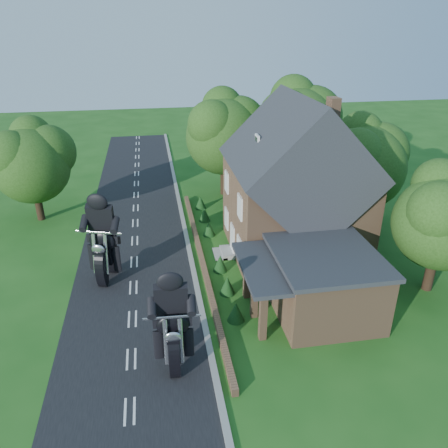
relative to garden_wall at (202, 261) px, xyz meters
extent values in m
plane|color=#1D5016|center=(-4.30, -5.00, -0.20)|extent=(120.00, 120.00, 0.00)
cube|color=black|center=(-4.30, -5.00, -0.19)|extent=(7.00, 80.00, 0.02)
cube|color=gray|center=(-0.65, -5.00, -0.14)|extent=(0.30, 80.00, 0.12)
cube|color=brown|center=(0.00, 0.00, 0.00)|extent=(0.30, 22.00, 0.40)
cube|color=brown|center=(6.20, 1.00, 2.80)|extent=(8.00, 8.00, 6.00)
cube|color=#25272C|center=(6.20, 1.00, 5.80)|extent=(8.48, 8.64, 8.48)
cube|color=brown|center=(8.20, 1.00, 9.00)|extent=(0.60, 0.90, 1.60)
cube|color=white|center=(3.60, 1.00, 7.30)|extent=(0.12, 0.80, 0.90)
cube|color=black|center=(3.54, 1.00, 7.30)|extent=(0.04, 0.55, 0.65)
cube|color=white|center=(2.14, 1.00, 0.85)|extent=(0.10, 1.10, 2.10)
cube|color=gray|center=(1.80, 1.00, -0.05)|extent=(0.80, 1.60, 0.30)
cube|color=gray|center=(1.30, 1.00, -0.12)|extent=(0.80, 1.60, 0.15)
cube|color=white|center=(2.14, -1.20, 1.40)|extent=(0.10, 1.10, 1.40)
cube|color=black|center=(2.12, -1.20, 1.40)|extent=(0.04, 0.92, 1.22)
cube|color=white|center=(2.14, 3.20, 1.40)|extent=(0.10, 1.10, 1.40)
cube|color=black|center=(2.12, 3.20, 1.40)|extent=(0.04, 0.92, 1.22)
cube|color=white|center=(2.14, -1.20, 4.10)|extent=(0.10, 1.10, 1.40)
cube|color=black|center=(2.12, -1.20, 4.10)|extent=(0.04, 0.92, 1.22)
cube|color=white|center=(2.14, 3.20, 4.10)|extent=(0.10, 1.10, 1.40)
cube|color=black|center=(2.12, 3.20, 4.10)|extent=(0.04, 0.92, 1.22)
cube|color=brown|center=(5.70, -5.80, 1.40)|extent=(5.00, 5.60, 3.20)
cube|color=#25272C|center=(5.70, -5.80, 3.12)|extent=(5.30, 5.94, 0.24)
cube|color=#25272C|center=(2.60, -5.80, 2.75)|extent=(2.60, 5.32, 0.22)
cube|color=brown|center=(2.00, -7.60, 1.20)|extent=(0.35, 0.35, 2.80)
cube|color=brown|center=(2.00, -5.80, 1.20)|extent=(0.35, 0.35, 2.80)
cube|color=brown|center=(2.00, -4.00, 1.20)|extent=(0.35, 0.35, 2.80)
cylinder|color=black|center=(12.70, -5.00, 1.20)|extent=(0.56, 0.56, 2.80)
sphere|color=#1F4212|center=(12.70, -5.00, 4.03)|extent=(5.20, 5.20, 5.20)
sphere|color=#1F4212|center=(11.79, -5.78, 5.07)|extent=(3.22, 3.22, 3.22)
sphere|color=#1F4212|center=(12.80, -3.96, 5.85)|extent=(2.86, 2.86, 2.86)
cylinder|color=black|center=(12.20, 3.50, 1.30)|extent=(0.56, 0.56, 3.00)
sphere|color=#1F4212|center=(12.20, 3.50, 4.45)|extent=(6.00, 6.00, 6.00)
sphere|color=#1F4212|center=(13.55, 4.10, 5.35)|extent=(4.32, 4.32, 4.32)
sphere|color=#1F4212|center=(11.15, 2.60, 5.65)|extent=(3.72, 3.72, 3.72)
sphere|color=#1F4212|center=(12.30, 4.70, 6.55)|extent=(3.30, 3.30, 3.30)
cylinder|color=black|center=(9.70, 11.00, 1.60)|extent=(0.56, 0.56, 3.60)
sphere|color=#1F4212|center=(9.70, 11.00, 5.38)|extent=(7.20, 7.20, 7.20)
sphere|color=#1F4212|center=(11.32, 11.72, 6.46)|extent=(5.18, 5.18, 5.18)
sphere|color=#1F4212|center=(8.44, 9.92, 6.82)|extent=(4.46, 4.46, 4.46)
sphere|color=#1F4212|center=(9.80, 12.44, 7.90)|extent=(3.96, 3.96, 3.96)
cylinder|color=black|center=(3.70, 12.00, 1.50)|extent=(0.56, 0.56, 3.40)
sphere|color=#1F4212|center=(3.70, 12.00, 4.96)|extent=(6.40, 6.40, 6.40)
sphere|color=#1F4212|center=(5.14, 12.64, 5.92)|extent=(4.61, 4.61, 4.61)
sphere|color=#1F4212|center=(2.58, 11.04, 6.24)|extent=(3.97, 3.97, 3.97)
sphere|color=#1F4212|center=(3.80, 13.28, 7.20)|extent=(3.52, 3.52, 3.52)
cylinder|color=black|center=(-11.30, 9.00, 1.20)|extent=(0.56, 0.56, 2.80)
sphere|color=#1F4212|center=(-11.30, 9.00, 4.14)|extent=(5.60, 5.60, 5.60)
sphere|color=#1F4212|center=(-10.04, 9.56, 4.98)|extent=(4.03, 4.03, 4.03)
sphere|color=#1F4212|center=(-12.28, 8.16, 5.26)|extent=(3.47, 3.47, 3.47)
sphere|color=#1F4212|center=(-11.20, 10.12, 6.10)|extent=(3.08, 3.08, 3.08)
cone|color=black|center=(1.00, -6.00, 0.35)|extent=(0.90, 0.90, 1.10)
cone|color=black|center=(1.00, -3.50, 0.35)|extent=(0.90, 0.90, 1.10)
cone|color=black|center=(1.00, -1.00, 0.35)|extent=(0.90, 0.90, 1.10)
cone|color=black|center=(1.00, 4.00, 0.35)|extent=(0.90, 0.90, 1.10)
cone|color=black|center=(1.00, 6.50, 0.35)|extent=(0.90, 0.90, 1.10)
cone|color=black|center=(1.00, 9.00, 0.35)|extent=(0.90, 0.90, 1.10)
camera|label=1|loc=(-2.71, -24.01, 13.98)|focal=35.00mm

